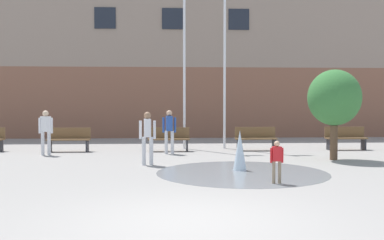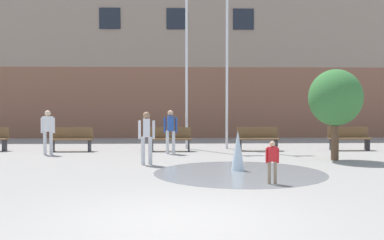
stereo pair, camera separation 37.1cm
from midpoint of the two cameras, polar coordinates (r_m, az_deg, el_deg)
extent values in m
plane|color=gray|center=(7.24, -0.65, -12.66)|extent=(100.00, 100.00, 0.00)
cube|color=brown|center=(26.71, -1.50, 2.22)|extent=(36.00, 6.00, 3.75)
cube|color=gray|center=(27.04, -1.51, 11.08)|extent=(36.00, 6.00, 4.58)
cube|color=#1E232D|center=(24.33, -9.95, 12.59)|extent=(1.10, 0.06, 1.10)
cube|color=#1E232D|center=(24.10, -1.48, 12.73)|extent=(1.10, 0.06, 1.10)
cube|color=#1E232D|center=(24.37, 6.99, 12.59)|extent=(1.10, 0.06, 1.10)
cylinder|color=gray|center=(12.07, 6.93, -6.66)|extent=(4.57, 4.57, 0.01)
cone|color=silver|center=(12.40, 6.69, -3.87)|extent=(0.38, 0.38, 1.10)
cube|color=#28282D|center=(18.68, -22.19, -3.00)|extent=(0.06, 0.40, 0.44)
cube|color=#28282D|center=(17.89, -16.71, -3.15)|extent=(0.06, 0.40, 0.44)
cube|color=#28282D|center=(17.58, -12.29, -3.20)|extent=(0.06, 0.40, 0.44)
cube|color=brown|center=(17.70, -14.53, -2.39)|extent=(1.60, 0.44, 0.05)
cube|color=brown|center=(17.88, -14.39, -1.59)|extent=(1.60, 0.04, 0.42)
cube|color=#28282D|center=(17.27, -4.46, -3.26)|extent=(0.06, 0.40, 0.44)
cube|color=#28282D|center=(17.26, 0.19, -3.25)|extent=(0.06, 0.40, 0.44)
cube|color=brown|center=(17.23, -2.13, -2.45)|extent=(1.60, 0.44, 0.05)
cube|color=brown|center=(17.41, -2.13, -1.62)|extent=(1.60, 0.04, 0.42)
cube|color=#28282D|center=(17.52, 6.74, -3.19)|extent=(0.06, 0.40, 0.44)
cube|color=#28282D|center=(17.78, 11.21, -3.14)|extent=(0.06, 0.40, 0.44)
cube|color=brown|center=(17.62, 8.99, -2.37)|extent=(1.60, 0.44, 0.05)
cube|color=brown|center=(17.80, 8.88, -1.57)|extent=(1.60, 0.04, 0.42)
cube|color=#28282D|center=(18.42, 17.89, -3.02)|extent=(0.06, 0.40, 0.44)
cube|color=#28282D|center=(18.94, 21.88, -2.93)|extent=(0.06, 0.40, 0.44)
cube|color=brown|center=(18.65, 19.92, -2.22)|extent=(1.60, 0.44, 0.05)
cube|color=brown|center=(18.82, 19.70, -1.46)|extent=(1.60, 0.04, 0.42)
cylinder|color=#89755B|center=(10.49, 10.79, -6.60)|extent=(0.07, 0.07, 0.52)
cylinder|color=#89755B|center=(10.52, 11.52, -6.58)|extent=(0.07, 0.07, 0.52)
cube|color=red|center=(10.45, 11.17, -4.27)|extent=(0.22, 0.14, 0.33)
sphere|color=tan|center=(10.42, 11.18, -3.00)|extent=(0.13, 0.13, 0.13)
cylinder|color=red|center=(10.42, 10.47, -4.47)|extent=(0.05, 0.05, 0.34)
cylinder|color=red|center=(10.48, 11.87, -4.44)|extent=(0.05, 0.05, 0.34)
cylinder|color=silver|center=(13.50, -5.47, -3.93)|extent=(0.12, 0.12, 0.84)
cylinder|color=silver|center=(13.49, -4.53, -3.93)|extent=(0.12, 0.12, 0.84)
cube|color=white|center=(13.44, -5.01, -1.00)|extent=(0.23, 0.36, 0.54)
sphere|color=#997051|center=(13.42, -5.02, 0.59)|extent=(0.21, 0.21, 0.21)
cylinder|color=white|center=(13.45, -5.90, -1.24)|extent=(0.08, 0.08, 0.55)
cylinder|color=white|center=(13.43, -4.11, -1.24)|extent=(0.08, 0.08, 0.55)
cylinder|color=silver|center=(16.37, -2.49, -2.85)|extent=(0.12, 0.12, 0.84)
cylinder|color=silver|center=(16.37, -1.71, -2.85)|extent=(0.12, 0.12, 0.84)
cube|color=#284C9E|center=(16.32, -2.10, -0.44)|extent=(0.25, 0.37, 0.54)
sphere|color=tan|center=(16.31, -2.11, 0.88)|extent=(0.21, 0.21, 0.21)
cylinder|color=#284C9E|center=(16.32, -2.84, -0.63)|extent=(0.08, 0.08, 0.55)
cylinder|color=#284C9E|center=(16.32, -1.37, -0.63)|extent=(0.08, 0.08, 0.55)
cylinder|color=silver|center=(16.80, -17.58, -2.82)|extent=(0.12, 0.12, 0.84)
cylinder|color=silver|center=(16.74, -16.85, -2.83)|extent=(0.12, 0.12, 0.84)
cube|color=white|center=(16.73, -17.24, -0.47)|extent=(0.39, 0.36, 0.54)
sphere|color=beige|center=(16.71, -17.25, 0.81)|extent=(0.21, 0.21, 0.21)
cylinder|color=white|center=(16.78, -17.93, -0.66)|extent=(0.08, 0.08, 0.55)
cylinder|color=white|center=(16.67, -16.54, -0.66)|extent=(0.08, 0.08, 0.55)
cylinder|color=silver|center=(18.24, -0.11, 7.39)|extent=(0.10, 0.10, 7.02)
cylinder|color=silver|center=(18.37, 5.05, 7.74)|extent=(0.10, 0.10, 7.27)
cylinder|color=brown|center=(15.27, 18.35, -2.79)|extent=(0.24, 0.24, 1.12)
ellipsoid|color=#387538|center=(15.21, 18.42, 2.73)|extent=(1.71, 1.71, 1.82)
camera|label=1|loc=(0.19, -89.27, 0.03)|focal=42.00mm
camera|label=2|loc=(0.19, 90.73, -0.03)|focal=42.00mm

